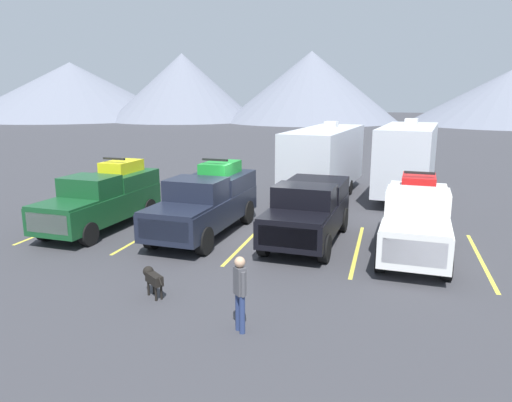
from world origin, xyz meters
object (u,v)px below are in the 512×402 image
pickup_truck_d (416,218)px  dog (152,277)px  pickup_truck_a (104,197)px  camper_trailer_b (407,158)px  camper_trailer_a (325,158)px  pickup_truck_b (207,201)px  pickup_truck_c (308,210)px  person_a (240,289)px

pickup_truck_d → dog: (-6.55, -5.27, -0.68)m
pickup_truck_a → camper_trailer_b: bearing=37.2°
camper_trailer_a → pickup_truck_b: bearing=-113.2°
pickup_truck_c → person_a: 6.88m
pickup_truck_a → person_a: 10.01m
pickup_truck_b → pickup_truck_d: (7.29, -0.39, -0.04)m
pickup_truck_c → camper_trailer_a: camper_trailer_a is taller
pickup_truck_d → camper_trailer_b: (-0.13, 8.64, 0.84)m
pickup_truck_a → pickup_truck_d: bearing=-0.5°
camper_trailer_a → camper_trailer_b: (3.91, 0.65, 0.08)m
pickup_truck_b → camper_trailer_a: bearing=66.8°
pickup_truck_b → person_a: pickup_truck_b is taller
pickup_truck_d → person_a: size_ratio=3.20×
pickup_truck_b → pickup_truck_d: pickup_truck_b is taller
dog → pickup_truck_a: bearing=132.0°
person_a → pickup_truck_b: bearing=116.8°
camper_trailer_a → camper_trailer_b: 3.96m
pickup_truck_b → camper_trailer_b: bearing=49.0°
dog → camper_trailer_b: bearing=65.2°
pickup_truck_c → camper_trailer_b: bearing=67.5°
pickup_truck_b → pickup_truck_d: 7.30m
pickup_truck_c → dog: bearing=-117.9°
pickup_truck_b → person_a: size_ratio=3.49×
person_a → dog: 3.01m
camper_trailer_a → person_a: bearing=-89.2°
camper_trailer_b → person_a: 15.58m
pickup_truck_a → pickup_truck_c: 7.86m
camper_trailer_a → pickup_truck_c: bearing=-86.2°
pickup_truck_c → pickup_truck_d: pickup_truck_d is taller
pickup_truck_a → person_a: bearing=-40.9°
person_a → pickup_truck_d: bearing=59.3°
camper_trailer_b → person_a: (-3.70, -15.10, -1.04)m
pickup_truck_a → camper_trailer_b: 14.16m
pickup_truck_d → camper_trailer_b: bearing=90.8°
person_a → dog: size_ratio=2.27×
person_a → dog: bearing=156.4°
camper_trailer_a → person_a: 14.48m
pickup_truck_b → camper_trailer_a: (3.25, 7.60, 0.72)m
pickup_truck_a → pickup_truck_b: pickup_truck_b is taller
dog → pickup_truck_b: bearing=97.4°
pickup_truck_b → person_a: (3.46, -6.85, -0.24)m
dog → pickup_truck_d: bearing=38.8°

